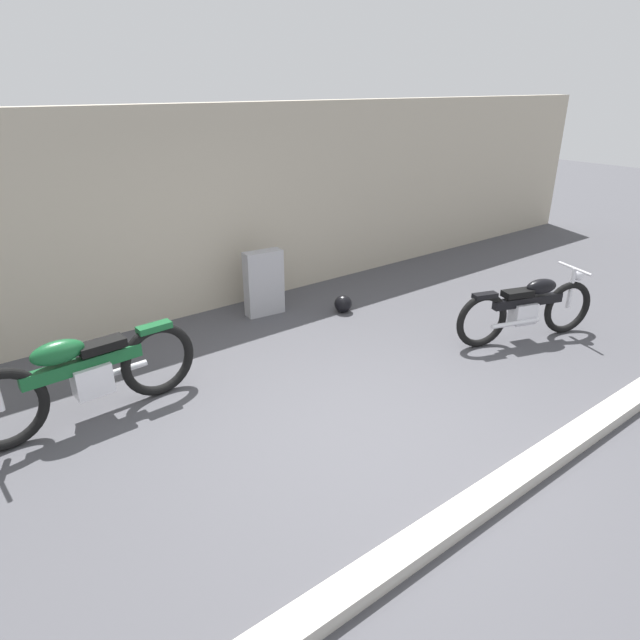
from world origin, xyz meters
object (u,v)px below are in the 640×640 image
(helmet, at_px, (343,304))
(motorcycle_green, at_px, (83,375))
(stone_marker, at_px, (264,283))
(motorcycle_black, at_px, (528,308))

(helmet, xyz_separation_m, motorcycle_green, (-3.68, -0.59, 0.36))
(stone_marker, bearing_deg, motorcycle_black, -51.63)
(helmet, relative_size, motorcycle_black, 0.13)
(helmet, distance_m, motorcycle_black, 2.45)
(stone_marker, bearing_deg, helmet, -34.65)
(stone_marker, distance_m, motorcycle_green, 3.03)
(helmet, bearing_deg, stone_marker, 145.35)
(stone_marker, height_order, helmet, stone_marker)
(helmet, height_order, motorcycle_green, motorcycle_green)
(stone_marker, distance_m, motorcycle_black, 3.47)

